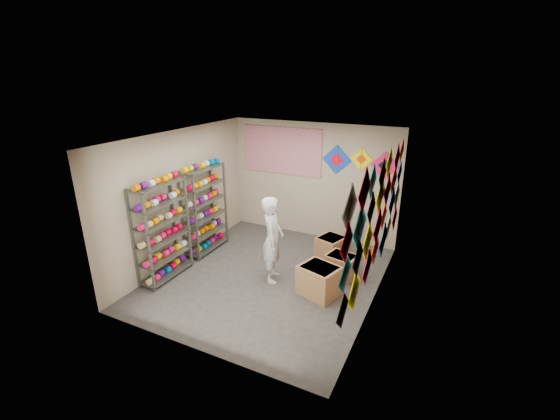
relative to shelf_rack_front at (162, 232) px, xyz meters
The scene contains 12 objects.
ground 2.19m from the shelf_rack_front, 25.53° to the left, with size 4.50×4.50×0.00m, color #322F2C.
room_walls 2.09m from the shelf_rack_front, 25.53° to the left, with size 4.50×4.50×4.50m.
shelf_rack_front is the anchor object (origin of this frame).
shelf_rack_back 1.30m from the shelf_rack_front, 90.00° to the left, with size 0.40×1.10×1.90m, color #4C5147.
string_spools 0.66m from the shelf_rack_front, 90.00° to the left, with size 0.12×2.36×0.12m.
kite_wall_display 3.91m from the shelf_rack_front, 13.05° to the left, with size 0.05×4.30×2.10m.
back_wall_kites 4.29m from the shelf_rack_front, 47.67° to the left, with size 1.69×0.02×0.68m.
poster 3.40m from the shelf_rack_front, 72.35° to the left, with size 2.00×0.01×1.10m, color #954DA8.
shopkeeper 2.06m from the shelf_rack_front, 23.48° to the left, with size 0.58×0.70×1.66m, color silver.
carton_a 3.03m from the shelf_rack_front, 14.04° to the left, with size 0.65×0.55×0.55m, color olive.
carton_b 3.45m from the shelf_rack_front, 25.97° to the left, with size 0.55×0.45×0.45m, color olive.
carton_c 3.44m from the shelf_rack_front, 39.47° to the left, with size 0.49×0.54×0.47m, color olive.
Camera 1 is at (2.98, -5.63, 3.75)m, focal length 24.00 mm.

